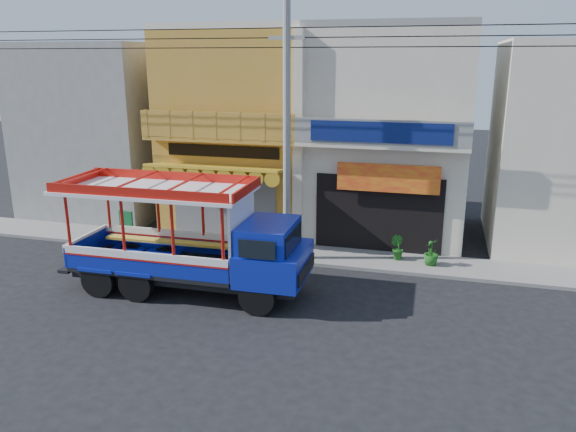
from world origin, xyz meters
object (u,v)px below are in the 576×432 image
at_px(utility_pole, 291,119).
at_px(potted_plant_c, 431,252).
at_px(songthaew_truck, 203,241).
at_px(potted_plant_b, 397,248).
at_px(green_sign, 126,225).

height_order(utility_pole, potted_plant_c, utility_pole).
relative_size(songthaew_truck, potted_plant_b, 8.85).
bearing_deg(songthaew_truck, utility_pole, 62.43).
height_order(songthaew_truck, potted_plant_c, songthaew_truck).
distance_m(songthaew_truck, green_sign, 7.00).
height_order(songthaew_truck, potted_plant_b, songthaew_truck).
bearing_deg(utility_pole, potted_plant_c, 7.28).
bearing_deg(potted_plant_c, songthaew_truck, -32.69).
bearing_deg(utility_pole, songthaew_truck, -117.57).
height_order(potted_plant_b, potted_plant_c, potted_plant_c).
relative_size(green_sign, potted_plant_c, 1.04).
height_order(utility_pole, green_sign, utility_pole).
bearing_deg(potted_plant_b, green_sign, 36.03).
distance_m(utility_pole, potted_plant_b, 5.84).
relative_size(utility_pole, songthaew_truck, 3.71).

